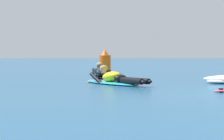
{
  "coord_description": "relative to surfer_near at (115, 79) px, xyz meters",
  "views": [
    {
      "loc": [
        -4.83,
        -7.87,
        0.8
      ],
      "look_at": [
        -2.83,
        5.92,
        0.29
      ],
      "focal_mm": 72.78,
      "sensor_mm": 36.0,
      "label": 1
    }
  ],
  "objects": [
    {
      "name": "surfer_far",
      "position": [
        0.04,
        3.59,
        -0.0
      ],
      "size": [
        0.77,
        2.62,
        0.54
      ],
      "color": "#E54C66",
      "rests_on": "ground"
    },
    {
      "name": "channel_marker_buoy",
      "position": [
        0.6,
        6.68,
        0.24
      ],
      "size": [
        0.49,
        0.49,
        0.96
      ],
      "color": "#EA5B0F",
      "rests_on": "ground"
    },
    {
      "name": "ground_plane",
      "position": [
        3.09,
        6.43,
        -0.14
      ],
      "size": [
        120.0,
        120.0,
        0.0
      ],
      "primitive_type": "plane",
      "color": "#235B84"
    },
    {
      "name": "surfer_near",
      "position": [
        0.0,
        0.0,
        0.0
      ],
      "size": [
        1.49,
        2.46,
        0.55
      ],
      "color": "#2DB2D1",
      "rests_on": "ground"
    }
  ]
}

